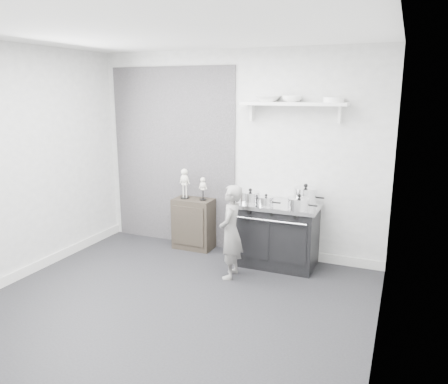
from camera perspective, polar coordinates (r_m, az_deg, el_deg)
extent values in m
plane|color=black|center=(4.72, -6.80, -14.40)|extent=(4.00, 4.00, 0.00)
cube|color=#ACACAA|center=(5.88, 1.50, 5.03)|extent=(4.00, 0.02, 2.70)
cube|color=#ACACAA|center=(2.91, -25.26, -4.65)|extent=(4.00, 0.02, 2.70)
cube|color=#ACACAA|center=(5.54, -25.56, 3.26)|extent=(0.02, 3.60, 2.70)
cube|color=#ACACAA|center=(3.72, 20.50, -0.53)|extent=(0.02, 3.60, 2.70)
cube|color=silver|center=(4.23, -7.84, 20.13)|extent=(4.00, 3.60, 0.02)
cube|color=black|center=(6.29, -6.67, 4.55)|extent=(1.90, 0.02, 2.50)
cube|color=silver|center=(5.91, 10.52, -8.09)|extent=(2.00, 0.03, 0.12)
cube|color=silver|center=(5.86, -24.18, -9.27)|extent=(0.03, 3.60, 0.12)
cube|color=silver|center=(5.46, 9.04, 11.32)|extent=(1.30, 0.26, 0.04)
cube|color=silver|center=(5.69, 3.70, 10.30)|extent=(0.03, 0.12, 0.20)
cube|color=silver|center=(5.43, 14.90, 9.77)|extent=(0.03, 0.12, 0.20)
cube|color=black|center=(5.59, 7.04, -5.72)|extent=(0.95, 0.57, 0.76)
cube|color=silver|center=(5.48, 7.15, -1.71)|extent=(1.01, 0.61, 0.05)
cube|color=black|center=(5.39, 3.86, -6.16)|extent=(0.40, 0.02, 0.49)
cube|color=black|center=(5.27, 8.59, -6.73)|extent=(0.40, 0.02, 0.49)
cylinder|color=silver|center=(5.22, 6.18, -3.79)|extent=(0.86, 0.02, 0.02)
cylinder|color=black|center=(5.29, 3.28, -2.63)|extent=(0.04, 0.03, 0.04)
cylinder|color=black|center=(5.21, 6.25, -2.94)|extent=(0.04, 0.03, 0.04)
cylinder|color=black|center=(5.14, 9.30, -3.26)|extent=(0.04, 0.03, 0.04)
cube|color=black|center=(6.15, -3.98, -4.15)|extent=(0.55, 0.32, 0.71)
imported|color=slate|center=(5.13, 0.90, -5.24)|extent=(0.31, 0.44, 1.12)
cylinder|color=silver|center=(5.46, 3.45, -0.74)|extent=(0.24, 0.24, 0.12)
cylinder|color=silver|center=(5.44, 3.46, -0.03)|extent=(0.25, 0.25, 0.01)
sphere|color=black|center=(5.43, 3.46, 0.27)|extent=(0.04, 0.04, 0.04)
cylinder|color=black|center=(5.41, 5.04, -0.90)|extent=(0.10, 0.02, 0.02)
cylinder|color=silver|center=(5.47, 10.57, -0.57)|extent=(0.28, 0.28, 0.19)
cylinder|color=silver|center=(5.44, 10.62, 0.47)|extent=(0.29, 0.29, 0.02)
sphere|color=black|center=(5.44, 10.63, 0.82)|extent=(0.05, 0.05, 0.05)
cylinder|color=black|center=(5.43, 12.45, -0.74)|extent=(0.10, 0.02, 0.02)
cylinder|color=silver|center=(5.21, 9.74, -1.58)|extent=(0.26, 0.26, 0.13)
cylinder|color=silver|center=(5.19, 9.77, -0.83)|extent=(0.27, 0.27, 0.01)
sphere|color=black|center=(5.18, 9.78, -0.50)|extent=(0.05, 0.05, 0.05)
cylinder|color=black|center=(5.17, 11.58, -1.76)|extent=(0.10, 0.02, 0.02)
cylinder|color=silver|center=(5.33, 5.50, -1.26)|extent=(0.19, 0.19, 0.10)
cylinder|color=silver|center=(5.32, 5.51, -0.68)|extent=(0.19, 0.19, 0.01)
sphere|color=black|center=(5.31, 5.52, -0.42)|extent=(0.03, 0.03, 0.03)
cylinder|color=black|center=(5.30, 6.88, -1.40)|extent=(0.10, 0.02, 0.02)
imported|color=white|center=(5.54, 5.76, 12.03)|extent=(0.31, 0.31, 0.08)
imported|color=white|center=(5.46, 8.87, 11.93)|extent=(0.24, 0.24, 0.08)
cylinder|color=white|center=(5.36, 14.14, 11.60)|extent=(0.24, 0.24, 0.06)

